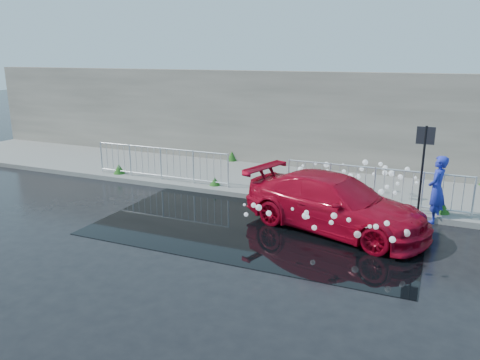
# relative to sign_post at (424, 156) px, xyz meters

# --- Properties ---
(ground) EXTENTS (90.00, 90.00, 0.00)m
(ground) POSITION_rel_sign_post_xyz_m (-4.20, -3.10, -1.72)
(ground) COLOR black
(ground) RESTS_ON ground
(pavement) EXTENTS (30.00, 4.00, 0.15)m
(pavement) POSITION_rel_sign_post_xyz_m (-4.20, 1.90, -1.65)
(pavement) COLOR gray
(pavement) RESTS_ON ground
(curb) EXTENTS (30.00, 0.25, 0.16)m
(curb) POSITION_rel_sign_post_xyz_m (-4.20, -0.10, -1.64)
(curb) COLOR gray
(curb) RESTS_ON ground
(retaining_wall) EXTENTS (30.00, 0.60, 3.50)m
(retaining_wall) POSITION_rel_sign_post_xyz_m (-4.20, 4.10, 0.18)
(retaining_wall) COLOR #655F55
(retaining_wall) RESTS_ON pavement
(puddle) EXTENTS (8.00, 5.00, 0.01)m
(puddle) POSITION_rel_sign_post_xyz_m (-3.70, -2.10, -1.72)
(puddle) COLOR black
(puddle) RESTS_ON ground
(sign_post) EXTENTS (0.45, 0.06, 2.50)m
(sign_post) POSITION_rel_sign_post_xyz_m (0.00, 0.00, 0.00)
(sign_post) COLOR black
(sign_post) RESTS_ON ground
(railing_left) EXTENTS (5.05, 0.05, 1.10)m
(railing_left) POSITION_rel_sign_post_xyz_m (-8.20, 0.25, -0.99)
(railing_left) COLOR silver
(railing_left) RESTS_ON pavement
(railing_right) EXTENTS (5.05, 0.05, 1.10)m
(railing_right) POSITION_rel_sign_post_xyz_m (-1.20, 0.25, -0.99)
(railing_right) COLOR silver
(railing_right) RESTS_ON pavement
(weeds) EXTENTS (12.17, 3.93, 0.42)m
(weeds) POSITION_rel_sign_post_xyz_m (-4.42, 1.42, -1.40)
(weeds) COLOR #134717
(weeds) RESTS_ON pavement
(water_spray) EXTENTS (3.70, 5.59, 1.04)m
(water_spray) POSITION_rel_sign_post_xyz_m (-1.79, -0.48, -1.02)
(water_spray) COLOR white
(water_spray) RESTS_ON ground
(red_car) EXTENTS (5.06, 3.18, 1.37)m
(red_car) POSITION_rel_sign_post_xyz_m (-1.88, -1.66, -1.04)
(red_car) COLOR #A3061C
(red_car) RESTS_ON ground
(person) EXTENTS (0.58, 0.74, 1.78)m
(person) POSITION_rel_sign_post_xyz_m (0.40, -0.10, -0.84)
(person) COLOR #242FB4
(person) RESTS_ON ground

